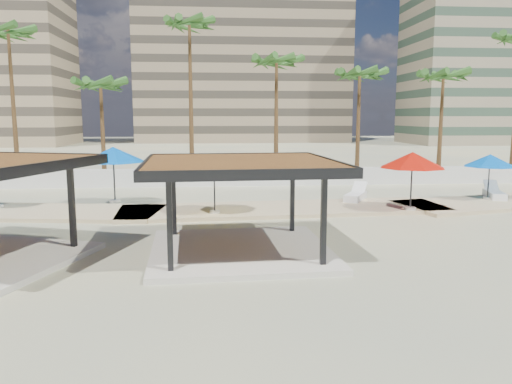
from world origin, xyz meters
TOP-DOWN VIEW (x-y plane):
  - ground at (0.00, 0.00)m, footprint 200.00×200.00m
  - promenade at (2.00, 7.67)m, footprint 44.45×7.97m
  - boundary_wall at (0.00, 16.00)m, footprint 56.00×0.30m
  - building_mid at (4.00, 78.00)m, footprint 38.00×16.00m
  - building_east at (48.00, 66.00)m, footprint 32.00×15.00m
  - pavilion_central at (-0.57, -0.48)m, footprint 6.59×6.59m
  - umbrella_b at (-1.42, 5.80)m, footprint 2.89×2.89m
  - umbrella_c at (7.91, 5.80)m, footprint 3.12×3.12m
  - umbrella_d at (13.30, 8.49)m, footprint 2.99×2.99m
  - umbrella_f at (-6.60, 9.20)m, footprint 4.30×4.30m
  - lounger_b at (6.13, 8.87)m, footprint 1.79×2.36m
  - lounger_d at (13.91, 8.88)m, footprint 1.32×2.41m
  - palm_b at (-15.00, 18.70)m, footprint 3.00×3.00m
  - palm_c at (-9.00, 18.10)m, footprint 3.00×3.00m
  - palm_d at (-3.00, 18.90)m, footprint 3.00×3.00m
  - palm_e at (3.00, 18.40)m, footprint 3.00×3.00m
  - palm_f at (9.00, 18.60)m, footprint 3.00×3.00m
  - palm_g at (15.00, 18.20)m, footprint 3.00×3.00m

SIDE VIEW (x-z plane):
  - ground at x=0.00m, z-range 0.00..0.00m
  - promenade at x=2.00m, z-range -0.06..0.18m
  - lounger_d at x=13.91m, z-range -0.04..0.82m
  - lounger_b at x=6.13m, z-range -0.05..0.83m
  - boundary_wall at x=0.00m, z-range 0.00..1.20m
  - pavilion_central at x=-0.57m, z-range 0.31..3.49m
  - umbrella_d at x=13.30m, z-range 1.05..3.48m
  - umbrella_b at x=-1.42m, z-range 1.06..3.52m
  - umbrella_c at x=7.91m, z-range 1.18..3.95m
  - umbrella_f at x=-6.60m, z-range 1.22..4.10m
  - palm_c at x=-9.00m, z-range 2.71..10.28m
  - palm_g at x=15.00m, z-range 3.04..11.35m
  - palm_f at x=9.00m, z-range 3.08..11.48m
  - palm_e at x=3.00m, z-range 3.45..12.68m
  - palm_b at x=-15.00m, z-range 4.23..15.24m
  - palm_d at x=-3.00m, z-range 4.54..16.29m
  - building_mid at x=4.00m, z-range -0.93..29.47m
  - building_east at x=48.00m, z-range -0.93..35.47m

